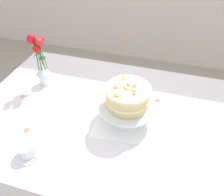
# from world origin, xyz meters

# --- Properties ---
(ground_plane) EXTENTS (12.00, 12.00, 0.00)m
(ground_plane) POSITION_xyz_m (0.00, 0.00, 0.00)
(ground_plane) COLOR #9E9384
(dining_table) EXTENTS (1.40, 1.00, 0.74)m
(dining_table) POSITION_xyz_m (0.00, -0.02, 0.65)
(dining_table) COLOR white
(dining_table) RESTS_ON ground
(linen_napkin) EXTENTS (0.35, 0.35, 0.00)m
(linen_napkin) POSITION_xyz_m (0.13, -0.01, 0.74)
(linen_napkin) COLOR white
(linen_napkin) RESTS_ON dining_table
(cake_stand) EXTENTS (0.29, 0.29, 0.10)m
(cake_stand) POSITION_xyz_m (0.13, -0.01, 0.82)
(cake_stand) COLOR silver
(cake_stand) RESTS_ON linen_napkin
(layer_cake) EXTENTS (0.22, 0.22, 0.11)m
(layer_cake) POSITION_xyz_m (0.13, -0.01, 0.89)
(layer_cake) COLOR beige
(layer_cake) RESTS_ON cake_stand
(flower_vase) EXTENTS (0.10, 0.11, 0.34)m
(flower_vase) POSITION_xyz_m (-0.43, 0.15, 0.91)
(flower_vase) COLOR silver
(flower_vase) RESTS_ON dining_table
(teacup) EXTENTS (0.13, 0.13, 0.06)m
(teacup) POSITION_xyz_m (-0.24, -0.35, 0.77)
(teacup) COLOR white
(teacup) RESTS_ON dining_table
(loose_petal_0) EXTENTS (0.05, 0.04, 0.00)m
(loose_petal_0) POSITION_xyz_m (-0.49, -0.00, 0.74)
(loose_petal_0) COLOR pink
(loose_petal_0) RESTS_ON dining_table
(loose_petal_1) EXTENTS (0.04, 0.03, 0.01)m
(loose_petal_1) POSITION_xyz_m (0.27, 0.18, 0.74)
(loose_petal_1) COLOR #E56B51
(loose_petal_1) RESTS_ON dining_table
(loose_petal_3) EXTENTS (0.03, 0.03, 0.00)m
(loose_petal_3) POSITION_xyz_m (-0.33, -0.23, 0.74)
(loose_petal_3) COLOR #E56B51
(loose_petal_3) RESTS_ON dining_table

